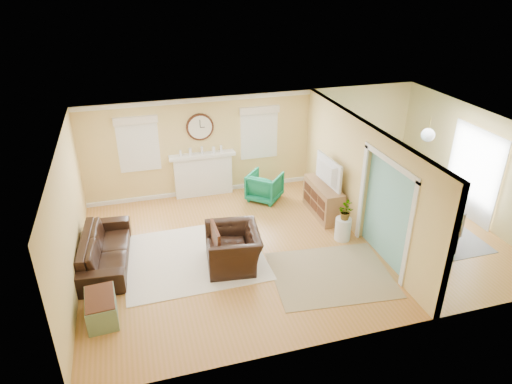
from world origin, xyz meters
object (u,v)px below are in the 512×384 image
eames_chair (233,248)px  dining_table (414,214)px  sofa (105,249)px  green_chair (265,186)px  credenza (323,199)px

eames_chair → dining_table: size_ratio=0.62×
sofa → green_chair: 4.36m
sofa → eames_chair: 2.61m
green_chair → dining_table: 3.71m
credenza → dining_table: size_ratio=0.74×
green_chair → credenza: bearing=175.8°
sofa → dining_table: size_ratio=1.17×
eames_chair → green_chair: eames_chair is taller
credenza → green_chair: bearing=134.4°
sofa → eames_chair: size_ratio=1.88×
credenza → dining_table: bearing=-33.3°
credenza → dining_table: (1.77, -1.16, -0.06)m
sofa → dining_table: dining_table is taller
sofa → eames_chair: (2.49, -0.76, 0.06)m
sofa → dining_table: bearing=-89.3°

